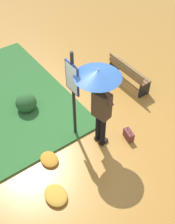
{
  "coord_description": "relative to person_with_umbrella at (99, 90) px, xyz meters",
  "views": [
    {
      "loc": [
        -3.41,
        2.7,
        5.08
      ],
      "look_at": [
        0.01,
        0.2,
        0.85
      ],
      "focal_mm": 43.77,
      "sensor_mm": 36.0,
      "label": 1
    }
  ],
  "objects": [
    {
      "name": "ground_plane",
      "position": [
        0.19,
        -0.05,
        -1.55
      ],
      "size": [
        18.0,
        18.0,
        0.0
      ],
      "primitive_type": "plane",
      "color": "#B27A33"
    },
    {
      "name": "person_with_umbrella",
      "position": [
        0.0,
        0.0,
        0.0
      ],
      "size": [
        0.96,
        0.96,
        2.04
      ],
      "color": "black",
      "rests_on": "ground_plane"
    },
    {
      "name": "info_sign_post",
      "position": [
        0.47,
        0.33,
        -0.11
      ],
      "size": [
        0.44,
        0.07,
        2.3
      ],
      "color": "black",
      "rests_on": "ground_plane"
    },
    {
      "name": "handbag",
      "position": [
        -0.41,
        -0.61,
        -1.42
      ],
      "size": [
        0.32,
        0.2,
        0.37
      ],
      "color": "brown",
      "rests_on": "ground_plane"
    },
    {
      "name": "park_bench",
      "position": [
        1.13,
        -1.97,
        -1.15
      ],
      "size": [
        1.4,
        0.39,
        0.75
      ],
      "color": "black",
      "rests_on": "ground_plane"
    },
    {
      "name": "shrub_cluster",
      "position": [
        1.93,
        0.87,
        -1.32
      ],
      "size": [
        0.6,
        0.55,
        0.49
      ],
      "color": "#285628",
      "rests_on": "ground_plane"
    },
    {
      "name": "leaf_pile_near_person",
      "position": [
        -0.69,
        1.59,
        -1.49
      ],
      "size": [
        0.54,
        0.43,
        0.12
      ],
      "color": "gold",
      "rests_on": "ground_plane"
    },
    {
      "name": "leaf_pile_by_bench",
      "position": [
        0.14,
        1.25,
        -1.5
      ],
      "size": [
        0.47,
        0.38,
        0.1
      ],
      "color": "#C68428",
      "rests_on": "ground_plane"
    }
  ]
}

